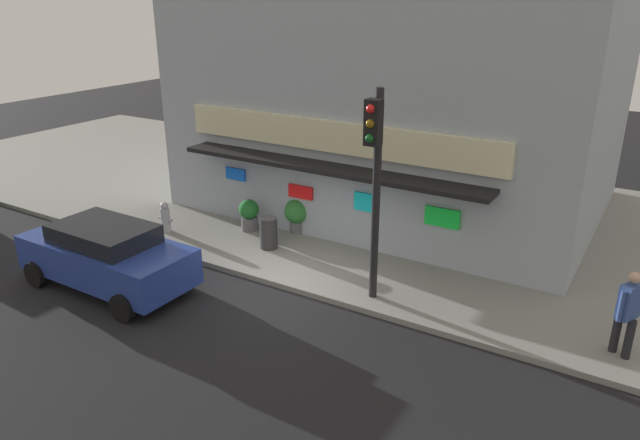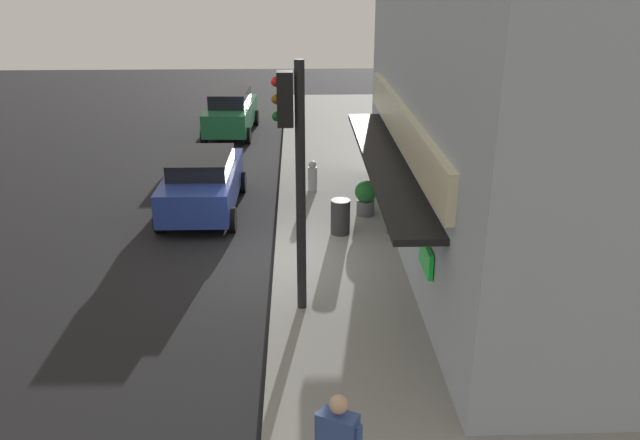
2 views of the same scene
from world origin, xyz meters
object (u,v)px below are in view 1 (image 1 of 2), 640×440
Objects in this scene: potted_plant_by_doorway at (249,214)px; potted_plant_by_window at (297,213)px; trash_can at (269,233)px; parked_car_blue at (107,255)px; pedestrian at (628,310)px; fire_hydrant at (165,217)px; traffic_light at (375,169)px.

potted_plant_by_window reaches higher than potted_plant_by_doorway.
potted_plant_by_doorway is at bearing 148.89° from trash_can.
pedestrian is at bearing 15.62° from parked_car_blue.
pedestrian is (8.82, -0.61, 0.53)m from trash_can.
fire_hydrant is at bearing -145.71° from potted_plant_by_doorway.
trash_can is (3.26, 0.61, -0.00)m from fire_hydrant.
trash_can is 8.86m from pedestrian.
parked_car_blue is (-10.91, -3.05, -0.26)m from pedestrian.
potted_plant_by_doorway is (-4.93, 1.86, -2.56)m from traffic_light.
traffic_light is 6.73m from parked_car_blue.
potted_plant_by_doorway is at bearing -155.38° from potted_plant_by_window.
parked_car_blue is (-2.12, -5.01, 0.12)m from potted_plant_by_window.
traffic_light is 1.08× the size of parked_car_blue.
pedestrian is 9.01m from potted_plant_by_window.
traffic_light is 4.65m from trash_can.
fire_hydrant is 3.84m from potted_plant_by_window.
traffic_light reaches higher than fire_hydrant.
pedestrian is 10.18m from potted_plant_by_doorway.
parked_car_blue reaches higher than fire_hydrant.
parked_car_blue is at bearing -164.38° from pedestrian.
traffic_light is at bearing -20.67° from potted_plant_by_doorway.
parked_car_blue is at bearing -156.04° from traffic_light.
parked_car_blue is (-2.09, -3.66, 0.27)m from trash_can.
potted_plant_by_window is at bearing 24.62° from potted_plant_by_doorway.
potted_plant_by_window is at bearing 67.03° from parked_car_blue.
fire_hydrant is at bearing 110.97° from parked_car_blue.
pedestrian reaches higher than potted_plant_by_window.
trash_can is 1.47m from potted_plant_by_doorway.
fire_hydrant is 3.28m from parked_car_blue.
potted_plant_by_window is at bearing 30.72° from fire_hydrant.
potted_plant_by_doorway is (-10.08, 1.37, -0.47)m from pedestrian.
potted_plant_by_doorway reaches higher than fire_hydrant.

